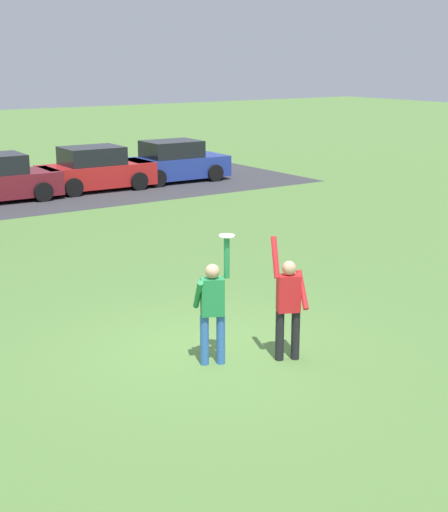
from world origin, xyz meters
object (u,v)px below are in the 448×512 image
(person_catcher, at_px, (212,305))
(parked_car_red, at_px, (95,170))
(parked_car_blue, at_px, (174,163))
(frisbee_disc, at_px, (227,236))
(person_defender, at_px, (288,302))

(person_catcher, height_order, parked_car_red, person_catcher)
(parked_car_blue, bearing_deg, frisbee_disc, -116.81)
(parked_car_blue, bearing_deg, person_catcher, -117.51)
(person_catcher, bearing_deg, parked_car_red, 96.88)
(person_defender, xyz_separation_m, parked_car_red, (4.39, 16.50, -0.25))
(person_catcher, height_order, person_defender, person_catcher)
(frisbee_disc, distance_m, parked_car_blue, 18.41)
(person_defender, distance_m, parked_car_red, 17.08)
(frisbee_disc, distance_m, parked_car_red, 16.97)
(person_catcher, distance_m, frisbee_disc, 1.13)
(frisbee_disc, bearing_deg, person_catcher, 154.17)
(person_catcher, distance_m, parked_car_red, 16.89)
(frisbee_disc, bearing_deg, parked_car_red, 71.80)
(person_defender, bearing_deg, person_catcher, 0.00)
(frisbee_disc, xyz_separation_m, parked_car_blue, (8.71, 16.17, -1.37))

